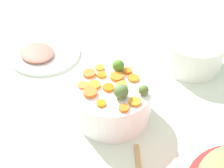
{
  "coord_description": "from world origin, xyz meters",
  "views": [
    {
      "loc": [
        -0.07,
        0.58,
        0.67
      ],
      "look_at": [
        0.01,
        -0.02,
        0.14
      ],
      "focal_mm": 47.6,
      "sensor_mm": 36.0,
      "label": 1
    }
  ],
  "objects": [
    {
      "name": "carrot_slice_12",
      "position": [
        0.08,
        -0.06,
        0.13
      ],
      "size": [
        0.05,
        0.05,
        0.01
      ],
      "primitive_type": "cylinder",
      "rotation": [
        0.0,
        0.0,
        6.06
      ],
      "color": "orange",
      "rests_on": "serving_bowl_carrots"
    },
    {
      "name": "tabletop",
      "position": [
        0.0,
        0.0,
        0.01
      ],
      "size": [
        2.4,
        2.4,
        0.02
      ],
      "primitive_type": "cube",
      "color": "silver",
      "rests_on": "ground"
    },
    {
      "name": "carrot_slice_8",
      "position": [
        0.04,
        -0.06,
        0.13
      ],
      "size": [
        0.04,
        0.04,
        0.01
      ],
      "primitive_type": "cylinder",
      "rotation": [
        0.0,
        0.0,
        0.67
      ],
      "color": "orange",
      "rests_on": "serving_bowl_carrots"
    },
    {
      "name": "carrot_slice_10",
      "position": [
        0.06,
        -0.01,
        0.13
      ],
      "size": [
        0.05,
        0.05,
        0.01
      ],
      "primitive_type": "cylinder",
      "rotation": [
        0.0,
        0.0,
        5.66
      ],
      "color": "orange",
      "rests_on": "serving_bowl_carrots"
    },
    {
      "name": "ham_slice_main",
      "position": [
        0.32,
        -0.26,
        0.04
      ],
      "size": [
        0.18,
        0.18,
        0.02
      ],
      "primitive_type": "ellipsoid",
      "rotation": [
        0.0,
        0.0,
        2.44
      ],
      "color": "#C06E61",
      "rests_on": "ham_plate"
    },
    {
      "name": "brussels_sprout_1",
      "position": [
        -0.08,
        -0.0,
        0.14
      ],
      "size": [
        0.03,
        0.03,
        0.03
      ],
      "primitive_type": "sphere",
      "color": "#577234",
      "rests_on": "serving_bowl_carrots"
    },
    {
      "name": "casserole_dish",
      "position": [
        -0.24,
        -0.29,
        0.07
      ],
      "size": [
        0.21,
        0.21,
        0.11
      ],
      "primitive_type": "cylinder",
      "color": "white",
      "rests_on": "tabletop"
    },
    {
      "name": "carrot_slice_5",
      "position": [
        0.0,
        -0.06,
        0.13
      ],
      "size": [
        0.05,
        0.05,
        0.01
      ],
      "primitive_type": "cylinder",
      "rotation": [
        0.0,
        0.0,
        4.12
      ],
      "color": "orange",
      "rests_on": "serving_bowl_carrots"
    },
    {
      "name": "brussels_sprout_0",
      "position": [
        0.0,
        -0.09,
        0.15
      ],
      "size": [
        0.04,
        0.04,
        0.04
      ],
      "primitive_type": "sphere",
      "color": "#518626",
      "rests_on": "serving_bowl_carrots"
    },
    {
      "name": "serving_bowl_carrots",
      "position": [
        0.01,
        -0.02,
        0.07
      ],
      "size": [
        0.23,
        0.23,
        0.11
      ],
      "primitive_type": "cylinder",
      "color": "white",
      "rests_on": "tabletop"
    },
    {
      "name": "carrot_slice_13",
      "position": [
        0.06,
        0.02,
        0.13
      ],
      "size": [
        0.05,
        0.05,
        0.01
      ],
      "primitive_type": "cylinder",
      "rotation": [
        0.0,
        0.0,
        2.09
      ],
      "color": "orange",
      "rests_on": "serving_bowl_carrots"
    },
    {
      "name": "carrot_slice_9",
      "position": [
        0.09,
        -0.01,
        0.13
      ],
      "size": [
        0.04,
        0.04,
        0.01
      ],
      "primitive_type": "cylinder",
      "rotation": [
        0.0,
        0.0,
        0.82
      ],
      "color": "orange",
      "rests_on": "serving_bowl_carrots"
    },
    {
      "name": "carrot_slice_3",
      "position": [
        -0.02,
        -0.03,
        0.13
      ],
      "size": [
        0.04,
        0.04,
        0.01
      ],
      "primitive_type": "cylinder",
      "rotation": [
        0.0,
        0.0,
        0.74
      ],
      "color": "orange",
      "rests_on": "serving_bowl_carrots"
    },
    {
      "name": "brussels_sprout_2",
      "position": [
        -0.02,
        0.02,
        0.15
      ],
      "size": [
        0.04,
        0.04,
        0.04
      ],
      "primitive_type": "sphere",
      "color": "#56743D",
      "rests_on": "serving_bowl_carrots"
    },
    {
      "name": "carrot_slice_11",
      "position": [
        0.05,
        -0.09,
        0.13
      ],
      "size": [
        0.04,
        0.04,
        0.01
      ],
      "primitive_type": "cylinder",
      "rotation": [
        0.0,
        0.0,
        2.29
      ],
      "color": "orange",
      "rests_on": "serving_bowl_carrots"
    },
    {
      "name": "carrot_slice_4",
      "position": [
        -0.03,
        0.06,
        0.13
      ],
      "size": [
        0.04,
        0.04,
        0.01
      ],
      "primitive_type": "cylinder",
      "rotation": [
        0.0,
        0.0,
        3.84
      ],
      "color": "orange",
      "rests_on": "serving_bowl_carrots"
    },
    {
      "name": "carrot_slice_2",
      "position": [
        0.02,
        -0.01,
        0.13
      ],
      "size": [
        0.04,
        0.04,
        0.01
      ],
      "primitive_type": "cylinder",
      "rotation": [
        0.0,
        0.0,
        4.91
      ],
      "color": "orange",
      "rests_on": "serving_bowl_carrots"
    },
    {
      "name": "carrot_slice_7",
      "position": [
        -0.05,
        -0.06,
        0.13
      ],
      "size": [
        0.04,
        0.04,
        0.01
      ],
      "primitive_type": "cylinder",
      "rotation": [
        0.0,
        0.0,
        1.77
      ],
      "color": "orange",
      "rests_on": "serving_bowl_carrots"
    },
    {
      "name": "carrot_slice_1",
      "position": [
        0.03,
        0.05,
        0.13
      ],
      "size": [
        0.03,
        0.03,
        0.01
      ],
      "primitive_type": "cylinder",
      "rotation": [
        0.0,
        0.0,
        3.18
      ],
      "color": "orange",
      "rests_on": "serving_bowl_carrots"
    },
    {
      "name": "carrot_slice_0",
      "position": [
        -0.03,
        -0.08,
        0.13
      ],
      "size": [
        0.03,
        0.03,
        0.01
      ],
      "primitive_type": "cylinder",
      "rotation": [
        0.0,
        0.0,
        3.15
      ],
      "color": "orange",
      "rests_on": "serving_bowl_carrots"
    },
    {
      "name": "ham_plate",
      "position": [
        0.3,
        -0.28,
        0.03
      ],
      "size": [
        0.26,
        0.26,
        0.01
      ],
      "primitive_type": "cylinder",
      "color": "white",
      "rests_on": "tabletop"
    },
    {
      "name": "carrot_slice_6",
      "position": [
        -0.06,
        0.04,
        0.13
      ],
      "size": [
        0.04,
        0.04,
        0.01
      ],
      "primitive_type": "cylinder",
      "rotation": [
        0.0,
        0.0,
        3.73
      ],
      "color": "orange",
      "rests_on": "serving_bowl_carrots"
    }
  ]
}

